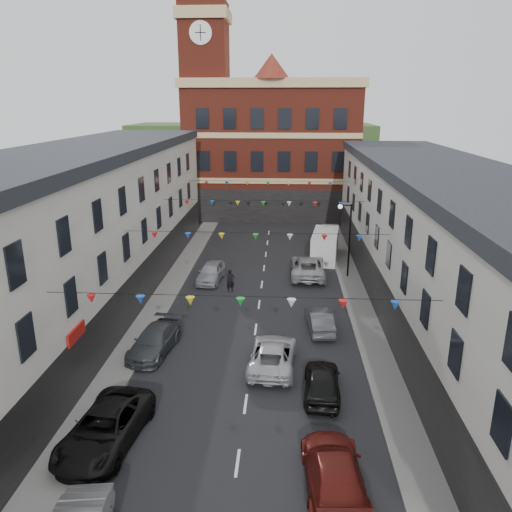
% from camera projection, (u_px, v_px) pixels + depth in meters
% --- Properties ---
extents(ground, '(160.00, 160.00, 0.00)m').
position_uv_depth(ground, '(251.00, 361.00, 27.10)').
color(ground, black).
rests_on(ground, ground).
extents(pavement_left, '(1.80, 64.00, 0.15)m').
position_uv_depth(pavement_left, '(137.00, 340.00, 29.37)').
color(pavement_left, '#605E5B').
rests_on(pavement_left, ground).
extents(pavement_right, '(1.80, 64.00, 0.15)m').
position_uv_depth(pavement_right, '(373.00, 346.00, 28.60)').
color(pavement_right, '#605E5B').
rests_on(pavement_right, ground).
extents(terrace_left, '(8.40, 56.00, 10.70)m').
position_uv_depth(terrace_left, '(37.00, 258.00, 27.13)').
color(terrace_left, beige).
rests_on(terrace_left, ground).
extents(terrace_right, '(8.40, 56.00, 9.70)m').
position_uv_depth(terrace_right, '(478.00, 275.00, 25.96)').
color(terrace_right, beige).
rests_on(terrace_right, ground).
extents(civic_building, '(20.60, 13.30, 18.50)m').
position_uv_depth(civic_building, '(272.00, 148.00, 60.90)').
color(civic_building, maroon).
rests_on(civic_building, ground).
extents(clock_tower, '(5.60, 5.60, 30.00)m').
position_uv_depth(clock_tower, '(206.00, 89.00, 56.50)').
color(clock_tower, maroon).
rests_on(clock_tower, ground).
extents(distant_hill, '(40.00, 14.00, 10.00)m').
position_uv_depth(distant_hill, '(252.00, 154.00, 84.99)').
color(distant_hill, '#2B4E24').
rests_on(distant_hill, ground).
extents(street_lamp, '(1.10, 0.36, 6.00)m').
position_uv_depth(street_lamp, '(347.00, 230.00, 38.93)').
color(street_lamp, black).
rests_on(street_lamp, ground).
extents(car_left_c, '(3.18, 5.76, 1.53)m').
position_uv_depth(car_left_c, '(105.00, 428.00, 20.35)').
color(car_left_c, black).
rests_on(car_left_c, ground).
extents(car_left_d, '(2.57, 5.00, 1.39)m').
position_uv_depth(car_left_d, '(154.00, 341.00, 27.94)').
color(car_left_d, '#3A3E41').
rests_on(car_left_d, ground).
extents(car_left_e, '(2.08, 4.45, 1.47)m').
position_uv_depth(car_left_e, '(211.00, 272.00, 39.11)').
color(car_left_e, '#989BA1').
rests_on(car_left_e, ground).
extents(car_right_c, '(2.34, 5.28, 1.51)m').
position_uv_depth(car_right_c, '(334.00, 473.00, 17.90)').
color(car_right_c, '#5A1612').
rests_on(car_right_c, ground).
extents(car_right_d, '(1.94, 4.32, 1.44)m').
position_uv_depth(car_right_d, '(322.00, 382.00, 23.80)').
color(car_right_d, black).
rests_on(car_right_d, ground).
extents(car_right_e, '(1.71, 4.06, 1.30)m').
position_uv_depth(car_right_e, '(320.00, 320.00, 30.65)').
color(car_right_e, '#45474C').
rests_on(car_right_e, ground).
extents(car_right_f, '(2.78, 5.86, 1.62)m').
position_uv_depth(car_right_f, '(308.00, 267.00, 40.18)').
color(car_right_f, '#9D9FA1').
rests_on(car_right_f, ground).
extents(moving_car, '(2.67, 5.23, 1.41)m').
position_uv_depth(moving_car, '(273.00, 354.00, 26.40)').
color(moving_car, '#B4B7BC').
rests_on(moving_car, ground).
extents(white_van, '(2.89, 5.80, 2.46)m').
position_uv_depth(white_van, '(325.00, 246.00, 44.51)').
color(white_van, silver).
rests_on(white_van, ground).
extents(pedestrian, '(0.74, 0.61, 1.73)m').
position_uv_depth(pedestrian, '(230.00, 281.00, 36.82)').
color(pedestrian, black).
rests_on(pedestrian, ground).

